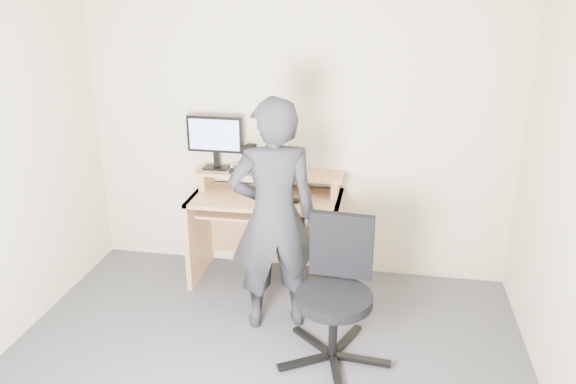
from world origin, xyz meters
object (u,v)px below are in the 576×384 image
(office_chair, at_px, (336,287))
(person, at_px, (274,217))
(desk, at_px, (268,216))
(monitor, at_px, (215,138))

(office_chair, relative_size, person, 0.56)
(desk, relative_size, office_chair, 1.28)
(desk, xyz_separation_m, office_chair, (0.66, -0.99, -0.03))
(desk, distance_m, monitor, 0.77)
(monitor, bearing_deg, office_chair, -42.99)
(desk, bearing_deg, person, -74.88)
(office_chair, bearing_deg, person, 152.36)
(desk, distance_m, person, 0.77)
(monitor, xyz_separation_m, person, (0.63, -0.75, -0.33))
(office_chair, bearing_deg, monitor, 141.44)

